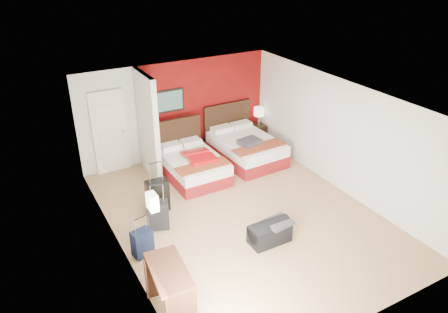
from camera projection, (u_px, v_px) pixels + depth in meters
ground at (242, 215)px, 8.92m from camera, size 6.50×6.50×0.00m
room_walls at (149, 149)px, 8.86m from camera, size 5.02×6.52×2.50m
red_accent_panel at (203, 105)px, 11.21m from camera, size 3.50×0.04×2.50m
partition_wall at (148, 126)px, 9.97m from camera, size 0.12×1.20×2.50m
entry_door at (110, 132)px, 10.20m from camera, size 0.82×0.06×2.05m
bed_left at (193, 167)px, 10.25m from camera, size 1.25×1.78×0.53m
bed_right at (246, 149)px, 11.06m from camera, size 1.43×1.99×0.58m
red_suitcase_open at (199, 156)px, 10.07m from camera, size 0.68×0.89×0.10m
jacket_bundle at (250, 142)px, 10.63m from camera, size 0.58×0.49×0.12m
nightstand at (258, 133)px, 12.09m from camera, size 0.36×0.36×0.50m
table_lamp at (259, 116)px, 11.86m from camera, size 0.35×0.35×0.51m
suitcase_black at (158, 197)px, 8.92m from camera, size 0.46×0.30×0.68m
suitcase_charcoal at (159, 216)px, 8.38m from camera, size 0.45×0.36×0.58m
suitcase_navy at (142, 244)px, 7.66m from camera, size 0.40×0.30×0.51m
duffel_bag at (270, 233)px, 8.04m from camera, size 0.77×0.41×0.39m
jacket_draped at (278, 222)px, 7.97m from camera, size 0.52×0.45×0.06m
desk at (170, 291)px, 6.41m from camera, size 0.60×1.05×0.84m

